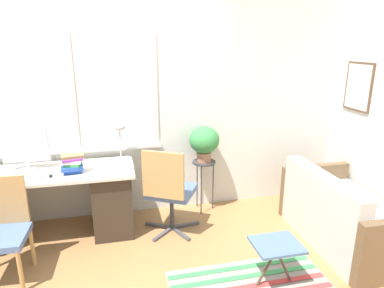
% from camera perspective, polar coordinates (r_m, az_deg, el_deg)
% --- Properties ---
extents(ground_plane, '(14.00, 14.00, 0.00)m').
position_cam_1_polar(ground_plane, '(3.74, -13.86, -16.09)').
color(ground_plane, '#9E7042').
extents(wall_back_with_window, '(9.00, 0.12, 2.70)m').
position_cam_1_polar(wall_back_with_window, '(3.95, -15.35, 6.73)').
color(wall_back_with_window, silver).
rests_on(wall_back_with_window, ground_plane).
extents(wall_right_with_picture, '(0.08, 9.00, 2.70)m').
position_cam_1_polar(wall_right_with_picture, '(4.26, 28.11, 6.02)').
color(wall_right_with_picture, silver).
rests_on(wall_right_with_picture, ground_plane).
extents(desk, '(1.74, 0.65, 0.73)m').
position_cam_1_polar(desk, '(3.91, -22.51, -9.01)').
color(desk, beige).
rests_on(desk, ground_plane).
extents(monitor, '(0.46, 0.17, 0.45)m').
position_cam_1_polar(monitor, '(3.85, -26.00, -0.51)').
color(monitor, silver).
rests_on(monitor, desk).
extents(keyboard, '(0.41, 0.14, 0.02)m').
position_cam_1_polar(keyboard, '(3.69, -26.88, -5.09)').
color(keyboard, silver).
rests_on(keyboard, desk).
extents(mouse, '(0.03, 0.06, 0.03)m').
position_cam_1_polar(mouse, '(3.61, -22.50, -4.92)').
color(mouse, black).
rests_on(mouse, desk).
extents(desk_lamp, '(0.14, 0.14, 0.43)m').
position_cam_1_polar(desk_lamp, '(3.80, -11.96, 1.97)').
color(desk_lamp, '#ADADB2').
rests_on(desk_lamp, desk).
extents(book_stack, '(0.25, 0.18, 0.19)m').
position_cam_1_polar(book_stack, '(3.62, -19.33, -3.10)').
color(book_stack, '#2851B2').
rests_on(book_stack, desk).
extents(desk_chair_wooden, '(0.44, 0.45, 0.88)m').
position_cam_1_polar(desk_chair_wooden, '(3.43, -29.16, -12.20)').
color(desk_chair_wooden, '#B2844C').
rests_on(desk_chair_wooden, ground_plane).
extents(office_chair_swivel, '(0.63, 0.64, 0.97)m').
position_cam_1_polar(office_chair_swivel, '(3.62, -3.87, -7.59)').
color(office_chair_swivel, '#47474C').
rests_on(office_chair_swivel, ground_plane).
extents(couch_loveseat, '(0.83, 1.39, 0.76)m').
position_cam_1_polar(couch_loveseat, '(3.90, 24.19, -11.19)').
color(couch_loveseat, beige).
rests_on(couch_loveseat, ground_plane).
extents(plant_stand, '(0.28, 0.28, 0.63)m').
position_cam_1_polar(plant_stand, '(4.09, 2.01, -3.84)').
color(plant_stand, '#333338').
rests_on(plant_stand, ground_plane).
extents(potted_plant, '(0.35, 0.35, 0.42)m').
position_cam_1_polar(potted_plant, '(3.99, 2.06, 0.47)').
color(potted_plant, '#9E6B4C').
rests_on(potted_plant, plant_stand).
extents(floor_rug_striped, '(1.38, 0.71, 0.01)m').
position_cam_1_polar(floor_rug_striped, '(3.18, 9.87, -22.35)').
color(floor_rug_striped, gray).
rests_on(floor_rug_striped, ground_plane).
extents(folding_stool, '(0.40, 0.34, 0.40)m').
position_cam_1_polar(folding_stool, '(3.05, 13.91, -16.38)').
color(folding_stool, slate).
rests_on(folding_stool, ground_plane).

